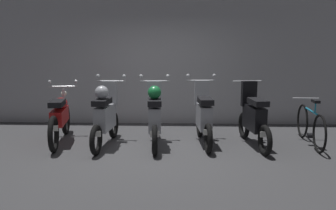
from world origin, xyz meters
TOP-DOWN VIEW (x-y plane):
  - ground_plane at (0.00, 0.00)m, footprint 80.00×80.00m
  - back_wall at (0.00, 2.50)m, footprint 16.00×0.30m
  - motorbike_slot_0 at (-1.83, 0.64)m, footprint 0.58×1.94m
  - motorbike_slot_1 at (-0.91, 0.44)m, footprint 0.59×1.68m
  - motorbike_slot_2 at (-0.00, 0.47)m, footprint 0.59×1.68m
  - motorbike_slot_3 at (0.91, 0.63)m, footprint 0.59×1.68m
  - motorbike_slot_4 at (1.82, 0.52)m, footprint 0.56×1.68m
  - bicycle at (2.90, 0.62)m, footprint 0.50×1.73m

SIDE VIEW (x-z plane):
  - ground_plane at x=0.00m, z-range 0.00..0.00m
  - bicycle at x=2.90m, z-range -0.08..0.80m
  - motorbike_slot_0 at x=-1.83m, z-range -0.08..1.07m
  - motorbike_slot_4 at x=1.82m, z-range -0.06..1.11m
  - motorbike_slot_3 at x=0.91m, z-range -0.12..1.17m
  - motorbike_slot_1 at x=-0.91m, z-range -0.08..1.21m
  - motorbike_slot_2 at x=0.00m, z-range -0.08..1.21m
  - back_wall at x=0.00m, z-range 0.00..3.29m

